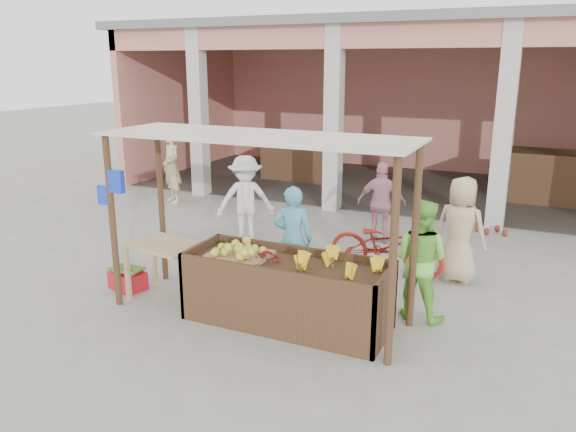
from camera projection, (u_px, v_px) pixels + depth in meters
The scene contains 19 objects.
ground at pixel (252, 316), 7.43m from camera, with size 60.00×60.00×0.00m, color gray.
market_building at pixel (417, 83), 14.49m from camera, with size 14.40×6.40×4.20m.
fruit_stall at pixel (287, 294), 7.12m from camera, with size 2.60×0.95×0.80m, color #503720.
stall_awning at pixel (251, 168), 6.96m from camera, with size 4.09×1.35×2.39m.
banana_heap at pixel (337, 265), 6.74m from camera, with size 0.99×0.54×0.18m, color yellow, non-canonical shape.
melon_tray at pixel (238, 251), 7.22m from camera, with size 0.76×0.66×0.20m.
berry_heap at pixel (267, 256), 7.12m from camera, with size 0.42×0.34×0.13m, color maroon.
side_table at pixel (166, 253), 7.77m from camera, with size 1.13×0.86×0.83m.
papaya_pile at pixel (165, 237), 7.71m from camera, with size 0.63×0.36×0.18m, color #4D882C, non-canonical shape.
red_crate at pixel (128, 280), 8.28m from camera, with size 0.51×0.37×0.27m, color red.
plantain_bundle at pixel (127, 269), 8.23m from camera, with size 0.40×0.28×0.08m, color olive, non-canonical shape.
produce_sacks at pixel (493, 220), 10.87m from camera, with size 0.93×0.70×0.57m.
vendor_blue at pixel (293, 235), 8.07m from camera, with size 0.63×0.46×1.67m, color #51AAC4.
vendor_green at pixel (419, 256), 7.20m from camera, with size 0.81×0.47×1.67m, color #7CD044.
motorcycle at pixel (386, 244), 8.76m from camera, with size 1.90×0.66×0.99m, color maroon.
shopper_a at pixel (246, 197), 10.14m from camera, with size 1.13×0.57×1.76m, color silver.
shopper_b at pixel (382, 200), 10.22m from camera, with size 0.95×0.50×1.61m, color #C98190.
shopper_c at pixel (461, 224), 8.39m from camera, with size 0.87×0.56×1.80m, color tan.
shopper_e at pixel (172, 165), 13.16m from camera, with size 0.66×0.50×1.78m, color tan.
Camera 1 is at (3.29, -5.98, 3.26)m, focal length 35.00 mm.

